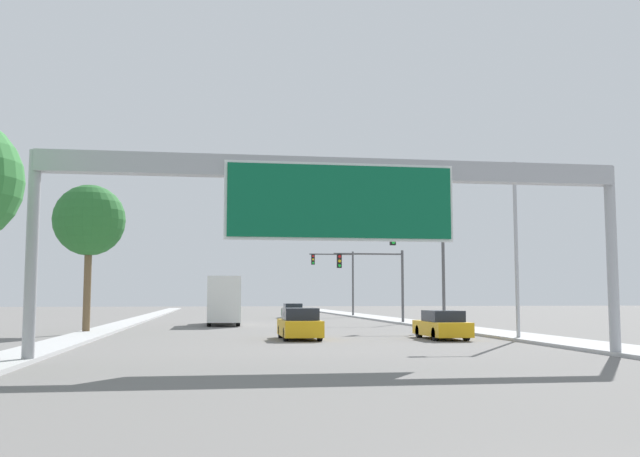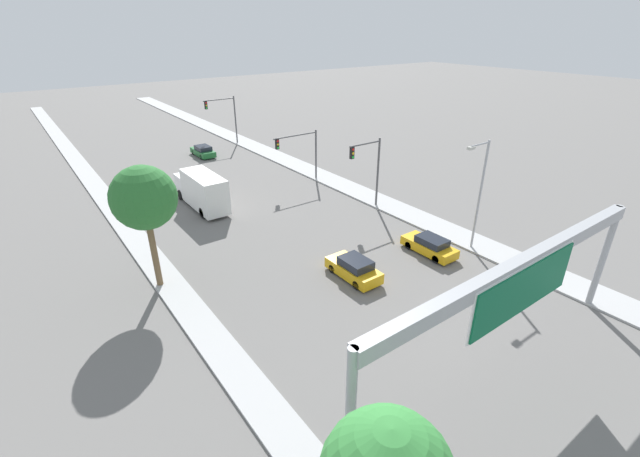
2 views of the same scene
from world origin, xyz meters
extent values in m
cube|color=#B0B0B0|center=(11.25, 60.00, 0.07)|extent=(3.00, 120.00, 0.15)
cube|color=#B0B0B0|center=(-10.75, 60.00, 0.07)|extent=(2.00, 120.00, 0.15)
cylinder|color=#9EA0A5|center=(-9.95, 18.00, 3.40)|extent=(0.39, 0.39, 6.80)
cylinder|color=#9EA0A5|center=(9.95, 18.00, 3.40)|extent=(0.39, 0.39, 6.80)
cube|color=#9EA0A5|center=(0.00, 18.00, 6.45)|extent=(19.90, 0.60, 0.70)
cube|color=white|center=(0.00, 17.70, 5.28)|extent=(7.82, 0.08, 2.65)
cube|color=#0A5B38|center=(0.00, 17.65, 5.28)|extent=(7.62, 0.16, 2.45)
cube|color=#1E662D|center=(3.50, 64.60, 0.53)|extent=(1.86, 4.54, 0.71)
cube|color=#1E232D|center=(3.50, 64.38, 1.15)|extent=(1.64, 2.36, 0.54)
cylinder|color=black|center=(2.68, 66.01, 0.32)|extent=(0.22, 0.64, 0.64)
cylinder|color=black|center=(4.32, 66.01, 0.32)|extent=(0.22, 0.64, 0.64)
cylinder|color=black|center=(2.68, 63.20, 0.32)|extent=(0.22, 0.64, 0.64)
cylinder|color=black|center=(4.32, 63.20, 0.32)|extent=(0.22, 0.64, 0.64)
cube|color=gold|center=(7.00, 28.56, 0.53)|extent=(1.75, 4.41, 0.70)
cube|color=#1E232D|center=(7.00, 28.34, 1.14)|extent=(1.54, 2.29, 0.54)
cylinder|color=black|center=(6.24, 29.93, 0.32)|extent=(0.22, 0.64, 0.64)
cylinder|color=black|center=(7.76, 29.93, 0.32)|extent=(0.22, 0.64, 0.64)
cylinder|color=black|center=(6.24, 27.20, 0.32)|extent=(0.22, 0.64, 0.64)
cylinder|color=black|center=(7.76, 27.20, 0.32)|extent=(0.22, 0.64, 0.64)
cube|color=gold|center=(0.00, 29.37, 0.56)|extent=(1.84, 4.25, 0.78)
cube|color=#1E232D|center=(0.00, 29.16, 1.25)|extent=(1.62, 2.21, 0.58)
cylinder|color=black|center=(-0.81, 30.69, 0.32)|extent=(0.22, 0.64, 0.64)
cylinder|color=black|center=(0.81, 30.69, 0.32)|extent=(0.22, 0.64, 0.64)
cylinder|color=black|center=(-0.81, 28.05, 0.32)|extent=(0.22, 0.64, 0.64)
cylinder|color=black|center=(0.81, 28.05, 0.32)|extent=(0.22, 0.64, 0.64)
cube|color=white|center=(-3.50, 51.11, 1.35)|extent=(2.13, 2.38, 2.10)
cube|color=silver|center=(-3.50, 46.85, 1.91)|extent=(2.31, 6.13, 3.23)
cylinder|color=black|center=(-4.52, 50.99, 0.50)|extent=(0.28, 1.00, 1.00)
cylinder|color=black|center=(-2.48, 50.99, 0.50)|extent=(0.28, 1.00, 1.00)
cylinder|color=black|center=(-4.52, 45.32, 0.50)|extent=(0.28, 1.00, 1.00)
cylinder|color=black|center=(-2.48, 45.32, 0.50)|extent=(0.28, 1.00, 1.00)
cylinder|color=#4C4C4F|center=(10.25, 38.00, 3.37)|extent=(0.20, 0.20, 6.73)
cylinder|color=#4C4C4F|center=(8.46, 38.00, 6.43)|extent=(3.58, 0.14, 0.14)
cube|color=black|center=(6.96, 38.00, 5.86)|extent=(0.35, 0.28, 1.05)
cylinder|color=red|center=(6.96, 37.84, 6.21)|extent=(0.22, 0.04, 0.22)
cylinder|color=yellow|center=(6.96, 37.84, 5.86)|extent=(0.22, 0.04, 0.22)
cylinder|color=green|center=(6.96, 37.84, 5.51)|extent=(0.22, 0.04, 0.22)
cylinder|color=#4C4C4F|center=(10.25, 48.00, 2.84)|extent=(0.20, 0.20, 5.68)
cylinder|color=#4C4C4F|center=(7.55, 48.00, 5.38)|extent=(5.41, 0.14, 0.14)
cube|color=black|center=(5.28, 48.00, 4.81)|extent=(0.35, 0.28, 1.05)
cylinder|color=red|center=(5.28, 47.84, 5.16)|extent=(0.22, 0.04, 0.22)
cylinder|color=yellow|center=(5.28, 47.84, 4.81)|extent=(0.22, 0.04, 0.22)
cylinder|color=green|center=(5.28, 47.84, 4.46)|extent=(0.22, 0.04, 0.22)
cylinder|color=#4C4C4F|center=(10.25, 68.00, 3.42)|extent=(0.20, 0.20, 6.83)
cylinder|color=#4C4C4F|center=(7.94, 68.00, 6.53)|extent=(4.61, 0.14, 0.14)
cube|color=black|center=(6.01, 68.00, 5.96)|extent=(0.35, 0.28, 1.05)
cylinder|color=red|center=(6.01, 67.84, 6.31)|extent=(0.22, 0.04, 0.22)
cylinder|color=yellow|center=(6.01, 67.84, 5.96)|extent=(0.22, 0.04, 0.22)
cylinder|color=green|center=(6.01, 67.84, 5.61)|extent=(0.22, 0.04, 0.22)
cylinder|color=brown|center=(-11.32, 36.30, 3.23)|extent=(0.41, 0.41, 6.46)
sphere|color=#286B2D|center=(-11.32, 36.30, 6.46)|extent=(4.07, 4.07, 4.07)
cylinder|color=#9EA0A5|center=(10.35, 27.09, 4.35)|extent=(0.18, 0.18, 8.70)
cylinder|color=#9EA0A5|center=(9.33, 27.09, 8.55)|extent=(2.04, 0.12, 0.12)
cube|color=#B2B2A8|center=(8.31, 27.09, 8.45)|extent=(0.60, 0.28, 0.20)
camera|label=1|loc=(-4.18, -5.73, 2.09)|focal=40.00mm
camera|label=2|loc=(-17.12, 10.06, 16.18)|focal=24.00mm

